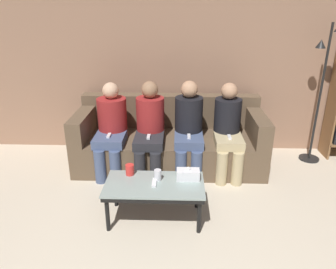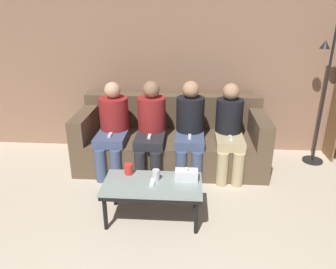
{
  "view_description": "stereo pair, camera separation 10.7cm",
  "coord_description": "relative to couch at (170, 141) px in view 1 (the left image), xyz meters",
  "views": [
    {
      "loc": [
        0.11,
        -0.82,
        1.97
      ],
      "look_at": [
        0.0,
        2.44,
        0.66
      ],
      "focal_mm": 35.0,
      "sensor_mm": 36.0,
      "label": 1
    },
    {
      "loc": [
        0.22,
        -0.82,
        1.97
      ],
      "look_at": [
        0.0,
        2.44,
        0.66
      ],
      "focal_mm": 35.0,
      "sensor_mm": 36.0,
      "label": 2
    }
  ],
  "objects": [
    {
      "name": "wall_back",
      "position": [
        0.0,
        0.53,
        0.99
      ],
      "size": [
        12.0,
        0.06,
        2.6
      ],
      "color": "#9E755B",
      "rests_on": "ground_plane"
    },
    {
      "name": "cup_near_right",
      "position": [
        -0.08,
        -1.15,
        0.14
      ],
      "size": [
        0.07,
        0.07,
        0.11
      ],
      "color": "silver",
      "rests_on": "coffee_table"
    },
    {
      "name": "coffee_table",
      "position": [
        -0.11,
        -1.22,
        0.04
      ],
      "size": [
        0.94,
        0.5,
        0.39
      ],
      "color": "#8C9E99",
      "rests_on": "ground_plane"
    },
    {
      "name": "seated_person_mid_right",
      "position": [
        0.24,
        -0.2,
        0.29
      ],
      "size": [
        0.34,
        0.65,
        1.12
      ],
      "color": "#47567A",
      "rests_on": "ground_plane"
    },
    {
      "name": "couch",
      "position": [
        0.0,
        0.0,
        0.0
      ],
      "size": [
        2.34,
        0.93,
        0.84
      ],
      "color": "brown",
      "rests_on": "ground_plane"
    },
    {
      "name": "seated_person_right_end",
      "position": [
        0.71,
        -0.21,
        0.28
      ],
      "size": [
        0.32,
        0.65,
        1.1
      ],
      "color": "tan",
      "rests_on": "ground_plane"
    },
    {
      "name": "standing_lamp",
      "position": [
        1.9,
        0.16,
        0.79
      ],
      "size": [
        0.31,
        0.26,
        1.78
      ],
      "color": "black",
      "rests_on": "ground_plane"
    },
    {
      "name": "tissue_box",
      "position": [
        0.21,
        -1.13,
        0.13
      ],
      "size": [
        0.22,
        0.12,
        0.13
      ],
      "color": "white",
      "rests_on": "coffee_table"
    },
    {
      "name": "game_remote",
      "position": [
        -0.11,
        -1.22,
        0.09
      ],
      "size": [
        0.04,
        0.15,
        0.02
      ],
      "color": "white",
      "rests_on": "coffee_table"
    },
    {
      "name": "seated_person_left_end",
      "position": [
        -0.71,
        -0.21,
        0.28
      ],
      "size": [
        0.36,
        0.67,
        1.1
      ],
      "color": "#47567A",
      "rests_on": "ground_plane"
    },
    {
      "name": "cup_near_left",
      "position": [
        -0.36,
        -1.06,
        0.14
      ],
      "size": [
        0.08,
        0.08,
        0.11
      ],
      "color": "red",
      "rests_on": "coffee_table"
    },
    {
      "name": "seated_person_mid_left",
      "position": [
        -0.24,
        -0.22,
        0.29
      ],
      "size": [
        0.34,
        0.7,
        1.12
      ],
      "color": "#28282D",
      "rests_on": "ground_plane"
    }
  ]
}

